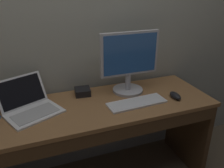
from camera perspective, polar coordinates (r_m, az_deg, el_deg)
desk at (r=1.76m, az=-3.52°, el=-10.98°), size 1.69×0.58×0.73m
laptop_white at (r=1.65m, az=-19.47°, el=-4.70°), size 0.43×0.43×0.21m
external_monitor at (r=1.76m, az=4.21°, el=5.40°), size 0.45×0.23×0.47m
wired_keyboard at (r=1.68m, az=6.03°, el=-4.53°), size 0.43×0.16×0.02m
computer_mouse at (r=1.80m, az=15.09°, el=-2.73°), size 0.06×0.12×0.04m
external_drive_box at (r=1.80m, az=-7.16°, el=-1.85°), size 0.12×0.13×0.05m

